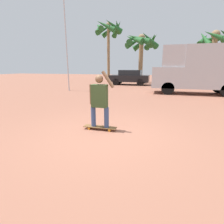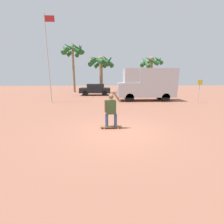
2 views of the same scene
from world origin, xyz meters
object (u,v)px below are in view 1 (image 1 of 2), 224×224
(parked_car_black, at_px, (130,77))
(palm_tree_center_background, at_px, (142,43))
(person_skateboarder, at_px, (99,98))
(palm_tree_far_left, at_px, (108,30))
(camper_van, at_px, (199,68))
(palm_tree_near_van, at_px, (215,41))
(skateboard, at_px, (100,127))
(flagpole, at_px, (66,32))

(parked_car_black, xyz_separation_m, palm_tree_center_background, (0.78, 3.04, 3.78))
(person_skateboarder, relative_size, palm_tree_center_background, 0.29)
(person_skateboarder, relative_size, palm_tree_far_left, 0.22)
(camper_van, xyz_separation_m, palm_tree_far_left, (-9.43, 9.83, 4.69))
(palm_tree_near_van, bearing_deg, skateboard, -112.24)
(palm_tree_center_background, bearing_deg, palm_tree_far_left, 161.61)
(palm_tree_near_van, relative_size, palm_tree_center_background, 0.96)
(camper_van, bearing_deg, flagpole, -175.62)
(camper_van, height_order, flagpole, flagpole)
(flagpole, bearing_deg, palm_tree_center_background, 63.17)
(palm_tree_center_background, bearing_deg, parked_car_black, -104.34)
(skateboard, height_order, person_skateboarder, person_skateboarder)
(flagpole, bearing_deg, palm_tree_far_left, 89.55)
(skateboard, relative_size, palm_tree_far_left, 0.13)
(palm_tree_near_van, bearing_deg, flagpole, -146.04)
(person_skateboarder, xyz_separation_m, palm_tree_center_background, (-0.84, 17.03, 3.63))
(skateboard, distance_m, flagpole, 10.55)
(skateboard, relative_size, person_skateboarder, 0.61)
(flagpole, bearing_deg, skateboard, -55.73)
(parked_car_black, relative_size, palm_tree_far_left, 0.54)
(person_skateboarder, xyz_separation_m, camper_van, (4.08, 8.70, 0.79))
(skateboard, bearing_deg, palm_tree_near_van, 67.76)
(camper_van, xyz_separation_m, parked_car_black, (-5.70, 5.30, -0.93))
(camper_van, relative_size, palm_tree_far_left, 0.76)
(palm_tree_center_background, relative_size, palm_tree_far_left, 0.75)
(palm_tree_near_van, bearing_deg, camper_van, -108.67)
(palm_tree_near_van, bearing_deg, palm_tree_center_background, 172.44)
(person_skateboarder, xyz_separation_m, parked_car_black, (-1.62, 14.00, -0.15))
(palm_tree_near_van, distance_m, palm_tree_far_left, 12.35)
(skateboard, bearing_deg, palm_tree_center_background, 92.84)
(camper_van, distance_m, palm_tree_far_left, 14.41)
(palm_tree_center_background, bearing_deg, skateboard, -87.16)
(parked_car_black, bearing_deg, flagpole, -122.29)
(palm_tree_far_left, bearing_deg, palm_tree_center_background, -18.39)
(camper_van, relative_size, parked_car_black, 1.41)
(person_skateboarder, bearing_deg, flagpole, 124.26)
(palm_tree_center_background, bearing_deg, person_skateboarder, -87.16)
(camper_van, height_order, palm_tree_center_background, palm_tree_center_background)
(person_skateboarder, height_order, parked_car_black, person_skateboarder)
(camper_van, relative_size, flagpole, 0.74)
(skateboard, relative_size, parked_car_black, 0.24)
(palm_tree_center_background, bearing_deg, camper_van, -59.42)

